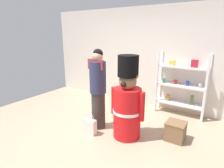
{
  "coord_description": "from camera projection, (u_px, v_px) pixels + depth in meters",
  "views": [
    {
      "loc": [
        1.91,
        -2.5,
        1.95
      ],
      "look_at": [
        0.03,
        0.37,
        1.0
      ],
      "focal_mm": 30.01,
      "sensor_mm": 36.0,
      "label": 1
    }
  ],
  "objects": [
    {
      "name": "ground_plane",
      "position": [
        100.0,
        139.0,
        3.54
      ],
      "size": [
        6.4,
        6.4,
        0.0
      ],
      "primitive_type": "plane",
      "color": "tan"
    },
    {
      "name": "back_wall",
      "position": [
        149.0,
        58.0,
        4.97
      ],
      "size": [
        6.4,
        0.12,
        2.6
      ],
      "primitive_type": "cube",
      "color": "silver",
      "rests_on": "ground_plane"
    },
    {
      "name": "merchandise_shelf",
      "position": [
        181.0,
        84.0,
        4.44
      ],
      "size": [
        1.15,
        0.35,
        1.5
      ],
      "color": "white",
      "rests_on": "ground_plane"
    },
    {
      "name": "teddy_bear_guard",
      "position": [
        127.0,
        103.0,
        3.47
      ],
      "size": [
        0.69,
        0.54,
        1.57
      ],
      "color": "red",
      "rests_on": "ground_plane"
    },
    {
      "name": "person_shopper",
      "position": [
        98.0,
        88.0,
        3.78
      ],
      "size": [
        0.35,
        0.33,
        1.65
      ],
      "color": "#38332D",
      "rests_on": "ground_plane"
    },
    {
      "name": "shopping_bag",
      "position": [
        90.0,
        126.0,
        3.7
      ],
      "size": [
        0.28,
        0.12,
        0.45
      ],
      "color": "silver",
      "rests_on": "ground_plane"
    },
    {
      "name": "display_crate",
      "position": [
        175.0,
        131.0,
        3.48
      ],
      "size": [
        0.35,
        0.35,
        0.35
      ],
      "color": "brown",
      "rests_on": "ground_plane"
    }
  ]
}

